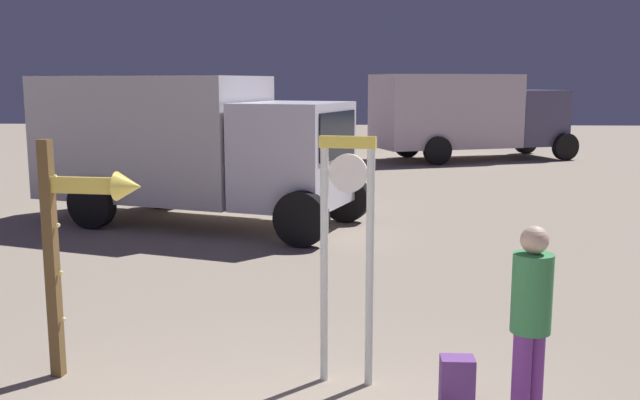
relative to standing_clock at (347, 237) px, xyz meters
name	(u,v)px	position (x,y,z in m)	size (l,w,h in m)	color
standing_clock	(347,237)	(0.00, 0.00, 0.00)	(0.48, 0.17, 2.15)	silver
arrow_sign	(82,226)	(-2.28, -0.03, 0.08)	(0.92, 0.27, 2.12)	brown
person_near_clock	(531,317)	(1.38, -0.75, -0.43)	(0.30, 0.30, 1.56)	#7B3796
backpack	(457,383)	(0.89, -0.45, -1.09)	(0.27, 0.23, 0.42)	#713F8E
box_truck_near	(185,143)	(-3.08, 7.06, 0.19)	(6.33, 4.01, 2.70)	silver
box_truck_far	(465,113)	(3.71, 18.38, 0.26)	(7.10, 4.58, 2.84)	silver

